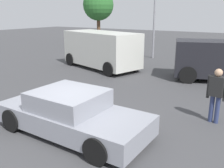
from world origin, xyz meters
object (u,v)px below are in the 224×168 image
at_px(van_white, 101,49).
at_px(light_post_mid, 155,1).
at_px(sedan_foreground, 71,113).
at_px(pedestrian, 216,91).

bearing_deg(van_white, light_post_mid, -87.10).
height_order(sedan_foreground, pedestrian, pedestrian).
bearing_deg(pedestrian, light_post_mid, -138.31).
bearing_deg(sedan_foreground, van_white, 120.02).
height_order(van_white, pedestrian, van_white).
bearing_deg(light_post_mid, pedestrian, -57.01).
height_order(pedestrian, light_post_mid, light_post_mid).
xyz_separation_m(sedan_foreground, light_post_mid, (-2.91, 12.09, 3.40)).
distance_m(pedestrian, light_post_mid, 11.50).
distance_m(van_white, pedestrian, 8.51).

